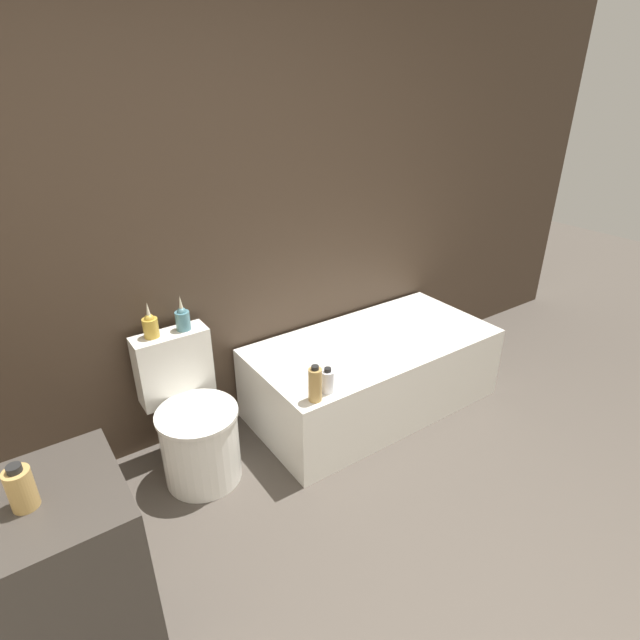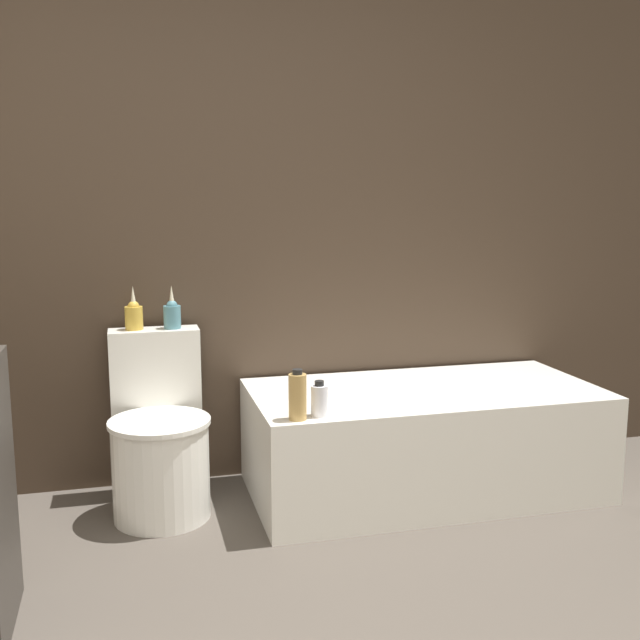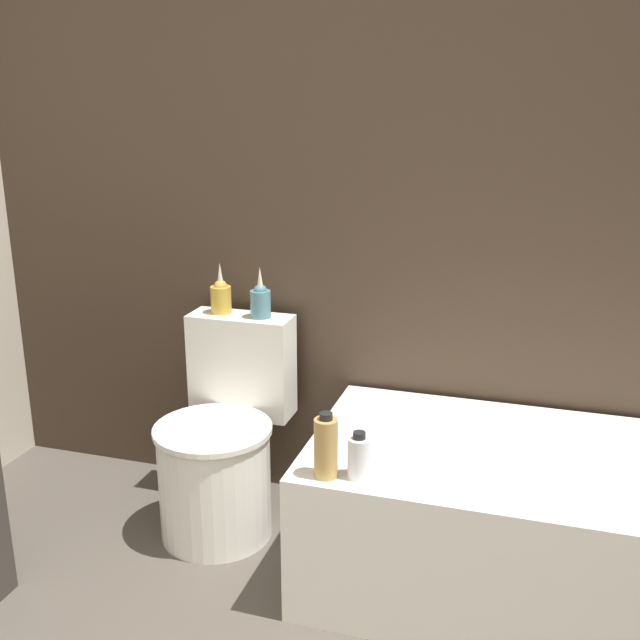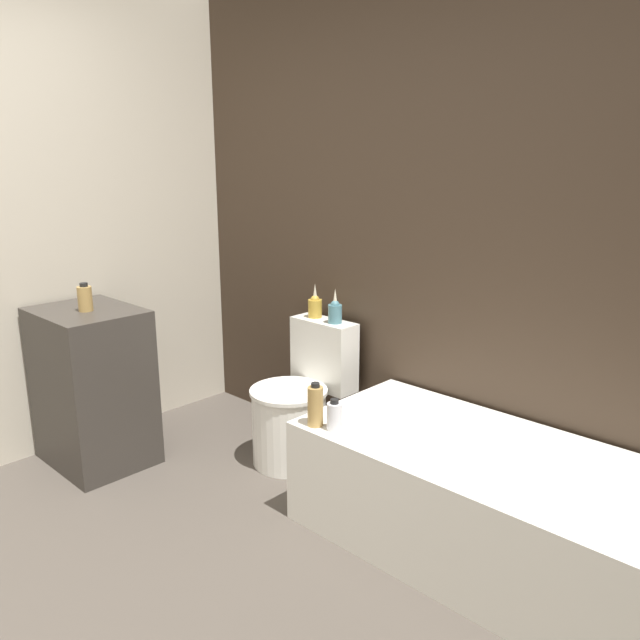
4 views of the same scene
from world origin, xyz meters
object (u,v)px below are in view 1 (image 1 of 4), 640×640
(shampoo_bottle_tall, at_px, (315,384))
(toilet, at_px, (194,424))
(bathtub, at_px, (372,372))
(vase_gold, at_px, (150,325))
(vase_silver, at_px, (183,318))
(shampoo_bottle_short, at_px, (328,381))
(soap_bottle_glass, at_px, (21,488))

(shampoo_bottle_tall, bearing_deg, toilet, 142.70)
(bathtub, relative_size, toilet, 2.06)
(bathtub, relative_size, vase_gold, 8.04)
(vase_silver, xyz_separation_m, shampoo_bottle_short, (0.53, -0.58, -0.28))
(toilet, xyz_separation_m, vase_silver, (0.08, 0.21, 0.53))
(shampoo_bottle_short, bearing_deg, shampoo_bottle_tall, -166.31)
(shampoo_bottle_short, bearing_deg, vase_silver, 132.32)
(toilet, bearing_deg, shampoo_bottle_short, -31.29)
(toilet, relative_size, vase_gold, 3.91)
(vase_gold, distance_m, shampoo_bottle_short, 0.95)
(bathtub, xyz_separation_m, vase_gold, (-1.26, 0.29, 0.58))
(soap_bottle_glass, height_order, vase_gold, soap_bottle_glass)
(soap_bottle_glass, distance_m, vase_silver, 1.32)
(vase_gold, height_order, vase_silver, same)
(soap_bottle_glass, height_order, shampoo_bottle_tall, soap_bottle_glass)
(toilet, xyz_separation_m, shampoo_bottle_tall, (0.52, -0.39, 0.28))
(toilet, height_order, soap_bottle_glass, soap_bottle_glass)
(vase_silver, height_order, shampoo_bottle_short, vase_silver)
(bathtub, bearing_deg, shampoo_bottle_tall, -154.23)
(soap_bottle_glass, distance_m, shampoo_bottle_short, 1.49)
(bathtub, xyz_separation_m, shampoo_bottle_short, (-0.57, -0.30, 0.30))
(toilet, distance_m, vase_silver, 0.57)
(bathtub, bearing_deg, toilet, 176.48)
(soap_bottle_glass, bearing_deg, vase_gold, 56.52)
(soap_bottle_glass, bearing_deg, shampoo_bottle_tall, 17.70)
(toilet, bearing_deg, vase_silver, 68.30)
(toilet, height_order, shampoo_bottle_short, toilet)
(bathtub, relative_size, vase_silver, 8.07)
(toilet, height_order, shampoo_bottle_tall, toilet)
(toilet, relative_size, shampoo_bottle_tall, 3.79)
(bathtub, height_order, shampoo_bottle_short, shampoo_bottle_short)
(vase_silver, bearing_deg, shampoo_bottle_short, -47.68)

